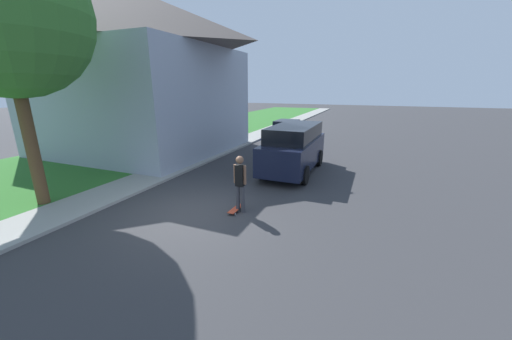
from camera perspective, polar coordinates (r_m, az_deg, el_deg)
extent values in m
plane|color=#333335|center=(9.00, -13.25, -8.56)|extent=(120.00, 120.00, 0.00)
cube|color=#2D6B28|center=(18.40, -22.84, 3.44)|extent=(10.00, 80.00, 0.08)
cube|color=gray|center=(15.62, -11.33, 2.35)|extent=(1.80, 80.00, 0.10)
cube|color=#99A3B2|center=(18.48, -21.67, 12.73)|extent=(9.56, 8.90, 5.72)
pyramid|color=#5B514C|center=(18.81, -23.19, 26.01)|extent=(10.36, 9.70, 2.97)
cylinder|color=brown|center=(11.18, -38.51, 5.16)|extent=(0.36, 0.36, 4.32)
sphere|color=#38752D|center=(11.25, -41.79, 22.41)|extent=(4.58, 4.58, 4.58)
cube|color=black|center=(12.89, 7.49, 3.45)|extent=(1.86, 4.91, 1.17)
cube|color=black|center=(12.84, 7.78, 7.49)|extent=(1.71, 3.83, 0.64)
cylinder|color=black|center=(14.66, 5.64, 3.04)|extent=(0.24, 0.77, 0.77)
cylinder|color=black|center=(14.27, 12.48, 2.36)|extent=(0.24, 0.77, 0.77)
cylinder|color=black|center=(11.87, 1.31, -0.03)|extent=(0.24, 0.77, 0.77)
cylinder|color=black|center=(11.38, 9.68, -0.99)|extent=(0.24, 0.77, 0.77)
cube|color=navy|center=(22.04, 6.18, 7.84)|extent=(1.73, 4.07, 0.64)
cube|color=black|center=(21.87, 6.15, 9.25)|extent=(1.52, 2.12, 0.47)
cylinder|color=black|center=(23.47, 5.06, 7.83)|extent=(0.20, 0.62, 0.62)
cylinder|color=black|center=(23.03, 9.04, 7.54)|extent=(0.20, 0.62, 0.62)
cylinder|color=black|center=(21.18, 3.03, 6.97)|extent=(0.20, 0.62, 0.62)
cylinder|color=black|center=(20.69, 7.41, 6.63)|extent=(0.20, 0.62, 0.62)
cylinder|color=#38383D|center=(8.81, -3.66, -5.71)|extent=(0.13, 0.13, 0.85)
cylinder|color=#38383D|center=(8.74, -2.65, -5.87)|extent=(0.13, 0.13, 0.85)
cube|color=black|center=(8.52, -3.23, -1.11)|extent=(0.25, 0.20, 0.65)
sphere|color=brown|center=(8.39, -3.28, 2.03)|extent=(0.23, 0.23, 0.23)
cylinder|color=brown|center=(8.58, -4.20, -0.76)|extent=(0.09, 0.09, 0.58)
cylinder|color=brown|center=(8.44, -2.26, -1.00)|extent=(0.09, 0.09, 0.58)
cube|color=#B73D23|center=(8.93, -4.04, -7.71)|extent=(0.21, 0.76, 0.02)
cylinder|color=silver|center=(9.19, -3.90, -7.42)|extent=(0.03, 0.06, 0.06)
cylinder|color=silver|center=(9.11, -2.82, -7.61)|extent=(0.03, 0.06, 0.06)
cylinder|color=silver|center=(8.81, -5.29, -8.55)|extent=(0.03, 0.06, 0.06)
cylinder|color=silver|center=(8.73, -4.17, -8.76)|extent=(0.03, 0.06, 0.06)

